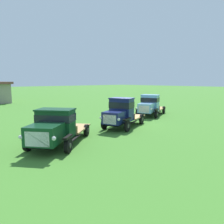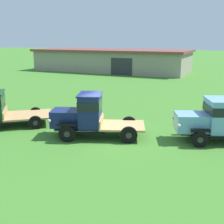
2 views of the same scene
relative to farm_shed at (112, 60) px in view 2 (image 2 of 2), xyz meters
The scene contains 4 objects.
ground_plane 31.80m from the farm_shed, 65.94° to the right, with size 240.00×240.00×0.00m, color #3D7528.
farm_shed is the anchor object (origin of this frame).
vintage_truck_second_in_line 31.70m from the farm_shed, 68.08° to the right, with size 5.22×3.40×2.31m.
vintage_truck_midrow_center 32.77m from the farm_shed, 56.59° to the right, with size 5.69×3.67×2.19m.
Camera 2 is at (5.91, -12.85, 5.06)m, focal length 45.00 mm.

